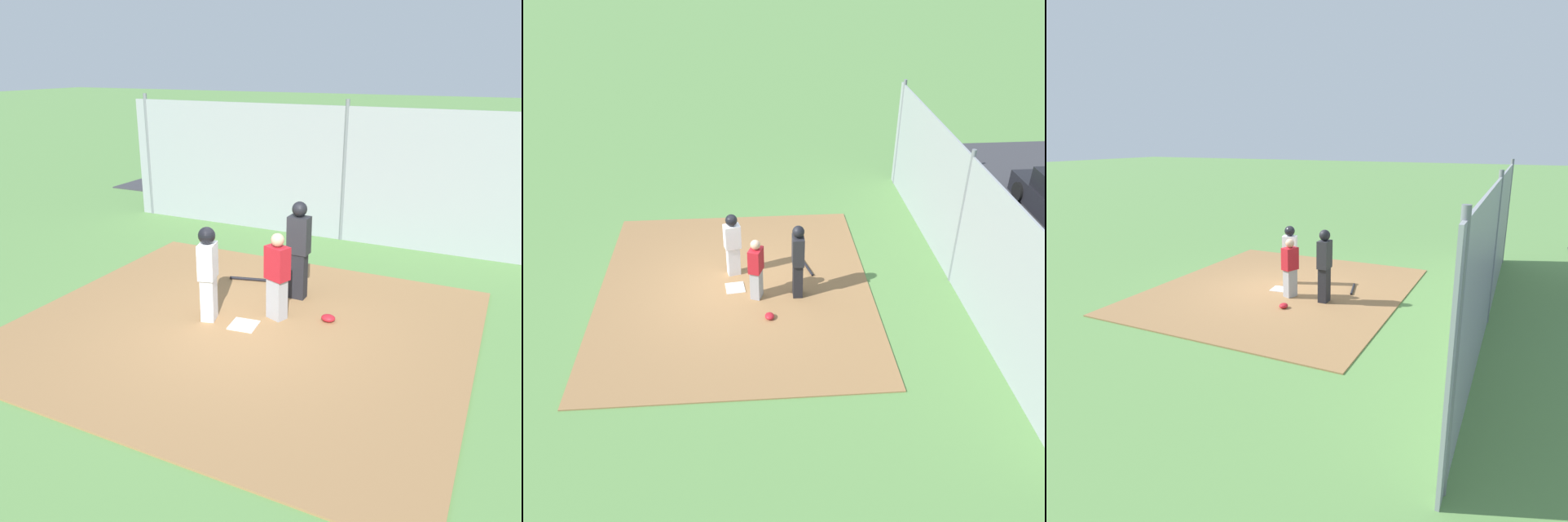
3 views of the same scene
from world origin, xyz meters
TOP-DOWN VIEW (x-y plane):
  - ground_plane at (0.00, 0.00)m, footprint 140.00×140.00m
  - dirt_infield at (0.00, 0.00)m, footprint 7.20×6.40m
  - home_plate at (0.00, 0.00)m, footprint 0.49×0.49m
  - catcher at (-0.37, -0.51)m, footprint 0.45×0.38m
  - umpire at (-0.37, -1.45)m, footprint 0.38×0.27m
  - runner at (0.64, 0.02)m, footprint 0.35×0.43m
  - baseball_bat at (0.78, -1.80)m, footprint 0.83×0.27m
  - catcher_mask at (-1.21, -0.76)m, footprint 0.24×0.20m
  - backstop_fence at (0.00, -5.23)m, footprint 12.00×0.10m
  - parking_lot at (0.00, -9.94)m, footprint 18.00×5.20m
  - parked_car_blue at (0.09, -9.68)m, footprint 4.35×2.20m
  - parked_car_dark at (2.62, -9.50)m, footprint 4.21×1.89m

SIDE VIEW (x-z plane):
  - ground_plane at x=0.00m, z-range 0.00..0.00m
  - dirt_infield at x=0.00m, z-range 0.00..0.03m
  - parking_lot at x=0.00m, z-range 0.00..0.04m
  - home_plate at x=0.00m, z-range 0.03..0.05m
  - baseball_bat at x=0.78m, z-range 0.03..0.09m
  - catcher_mask at x=-1.21m, z-range 0.03..0.15m
  - parked_car_blue at x=0.09m, z-range -0.03..1.25m
  - parked_car_dark at x=2.62m, z-range -0.03..1.25m
  - catcher at x=-0.37m, z-range 0.05..1.56m
  - runner at x=0.64m, z-range 0.14..1.77m
  - umpire at x=-0.37m, z-range 0.09..1.91m
  - backstop_fence at x=0.00m, z-range -0.07..3.28m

